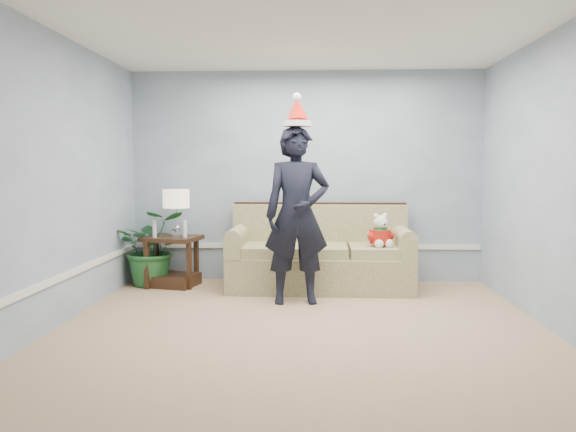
% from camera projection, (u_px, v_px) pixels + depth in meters
% --- Properties ---
extents(room_shell, '(4.54, 5.04, 2.74)m').
position_uv_depth(room_shell, '(301.00, 181.00, 4.74)').
color(room_shell, tan).
rests_on(room_shell, ground).
extents(wainscot_trim, '(4.49, 4.99, 0.06)m').
position_uv_depth(wainscot_trim, '(195.00, 262.00, 6.04)').
color(wainscot_trim, white).
rests_on(wainscot_trim, room_shell).
extents(sofa, '(2.20, 0.96, 1.03)m').
position_uv_depth(sofa, '(320.00, 258.00, 6.85)').
color(sofa, olive).
rests_on(sofa, room_shell).
extents(side_table, '(0.75, 0.67, 0.62)m').
position_uv_depth(side_table, '(172.00, 267.00, 6.97)').
color(side_table, '#372214').
rests_on(side_table, room_shell).
extents(table_lamp, '(0.32, 0.32, 0.58)m').
position_uv_depth(table_lamp, '(176.00, 201.00, 6.88)').
color(table_lamp, silver).
rests_on(table_lamp, side_table).
extents(candle_pair, '(0.43, 0.05, 0.21)m').
position_uv_depth(candle_pair, '(170.00, 230.00, 6.80)').
color(candle_pair, silver).
rests_on(candle_pair, side_table).
extents(houseplant, '(1.05, 0.98, 0.95)m').
position_uv_depth(houseplant, '(153.00, 247.00, 7.00)').
color(houseplant, '#215C2B').
rests_on(houseplant, room_shell).
extents(man, '(0.75, 0.54, 1.91)m').
position_uv_depth(man, '(297.00, 215.00, 6.03)').
color(man, black).
rests_on(man, room_shell).
extents(santa_hat, '(0.34, 0.37, 0.36)m').
position_uv_depth(santa_hat, '(297.00, 112.00, 5.96)').
color(santa_hat, white).
rests_on(santa_hat, man).
extents(teddy_bear, '(0.31, 0.31, 0.40)m').
position_uv_depth(teddy_bear, '(380.00, 235.00, 6.58)').
color(teddy_bear, white).
rests_on(teddy_bear, sofa).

